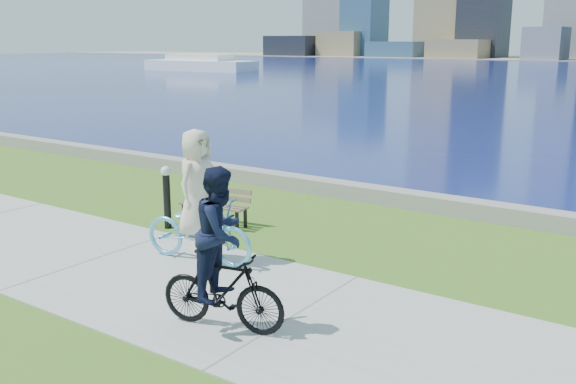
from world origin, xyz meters
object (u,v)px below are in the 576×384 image
at_px(park_bench, 216,203).
at_px(bollard_lamp, 167,193).
at_px(cyclist_woman, 198,213).
at_px(cyclist_man, 222,262).

bearing_deg(park_bench, bollard_lamp, -138.70).
bearing_deg(cyclist_woman, park_bench, 25.62).
bearing_deg(park_bench, cyclist_man, -56.42).
distance_m(bollard_lamp, cyclist_woman, 2.16).
xyz_separation_m(cyclist_woman, cyclist_man, (1.98, -1.73, 0.07)).
relative_size(bollard_lamp, cyclist_man, 0.59).
height_order(bollard_lamp, cyclist_woman, cyclist_woman).
bearing_deg(cyclist_man, cyclist_woman, 36.13).
relative_size(park_bench, bollard_lamp, 1.19).
height_order(bollard_lamp, cyclist_man, cyclist_man).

